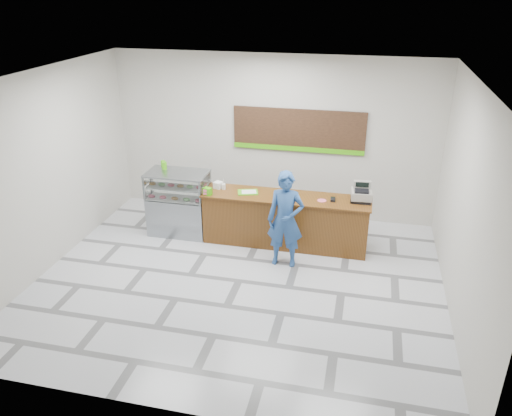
% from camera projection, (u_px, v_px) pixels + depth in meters
% --- Properties ---
extents(floor, '(7.00, 7.00, 0.00)m').
position_uv_depth(floor, '(239.00, 281.00, 8.78)').
color(floor, silver).
rests_on(floor, ground).
extents(back_wall, '(7.00, 0.00, 7.00)m').
position_uv_depth(back_wall, '(273.00, 137.00, 10.71)').
color(back_wall, beige).
rests_on(back_wall, floor).
extents(ceiling, '(7.00, 7.00, 0.00)m').
position_uv_depth(ceiling, '(235.00, 79.00, 7.32)').
color(ceiling, silver).
rests_on(ceiling, back_wall).
extents(sales_counter, '(3.26, 0.76, 1.03)m').
position_uv_depth(sales_counter, '(285.00, 220.00, 9.82)').
color(sales_counter, brown).
rests_on(sales_counter, floor).
extents(display_case, '(1.22, 0.72, 1.33)m').
position_uv_depth(display_case, '(179.00, 203.00, 10.21)').
color(display_case, gray).
rests_on(display_case, floor).
extents(menu_board, '(2.80, 0.06, 0.90)m').
position_uv_depth(menu_board, '(299.00, 131.00, 10.48)').
color(menu_board, black).
rests_on(menu_board, back_wall).
extents(cash_register, '(0.41, 0.42, 0.36)m').
position_uv_depth(cash_register, '(361.00, 194.00, 9.37)').
color(cash_register, black).
rests_on(cash_register, sales_counter).
extents(card_terminal, '(0.10, 0.18, 0.04)m').
position_uv_depth(card_terminal, '(333.00, 199.00, 9.41)').
color(card_terminal, black).
rests_on(card_terminal, sales_counter).
extents(serving_tray, '(0.45, 0.38, 0.02)m').
position_uv_depth(serving_tray, '(248.00, 192.00, 9.77)').
color(serving_tray, '#55C61B').
rests_on(serving_tray, sales_counter).
extents(napkin_box, '(0.20, 0.20, 0.13)m').
position_uv_depth(napkin_box, '(218.00, 185.00, 9.96)').
color(napkin_box, white).
rests_on(napkin_box, sales_counter).
extents(straw_cup, '(0.08, 0.08, 0.12)m').
position_uv_depth(straw_cup, '(224.00, 187.00, 9.91)').
color(straw_cup, silver).
rests_on(straw_cup, sales_counter).
extents(promo_box, '(0.19, 0.15, 0.14)m').
position_uv_depth(promo_box, '(207.00, 191.00, 9.65)').
color(promo_box, '#46B30D').
rests_on(promo_box, sales_counter).
extents(donut_decal, '(0.17, 0.17, 0.00)m').
position_uv_depth(donut_decal, '(322.00, 200.00, 9.42)').
color(donut_decal, '#F86484').
rests_on(donut_decal, sales_counter).
extents(green_cup_left, '(0.09, 0.09, 0.13)m').
position_uv_depth(green_cup_left, '(163.00, 164.00, 10.22)').
color(green_cup_left, '#46B30D').
rests_on(green_cup_left, display_case).
extents(green_cup_right, '(0.10, 0.10, 0.15)m').
position_uv_depth(green_cup_right, '(164.00, 166.00, 10.09)').
color(green_cup_right, '#46B30D').
rests_on(green_cup_right, display_case).
extents(customer, '(0.66, 0.44, 1.81)m').
position_uv_depth(customer, '(285.00, 220.00, 8.96)').
color(customer, '#264D89').
rests_on(customer, floor).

